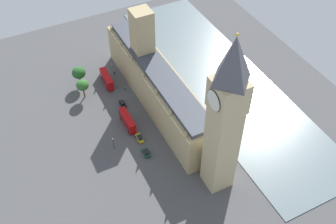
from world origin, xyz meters
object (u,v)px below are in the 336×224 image
Objects in this scene: pedestrian_under_trees at (112,65)px; plane_tree_leading at (79,73)px; double_decker_bus_trailing at (107,79)px; street_lamp_slot_10 at (113,141)px; car_dark_green_corner at (146,153)px; clock_tower at (225,118)px; parliament_building at (156,83)px; plane_tree_far_end at (83,85)px; car_black_near_tower at (123,104)px; pedestrian_by_river_gate at (114,73)px; car_yellow_cab_opposite_hall at (140,138)px; pedestrian_kerbside at (125,88)px; double_decker_bus_midblock at (127,120)px.

plane_tree_leading is at bearing -55.15° from pedestrian_under_trees.
street_lamp_slot_10 reaches higher than double_decker_bus_trailing.
double_decker_bus_trailing reaches higher than car_dark_green_corner.
parliament_building is at bearing -88.67° from clock_tower.
plane_tree_leading reaches higher than plane_tree_far_end.
plane_tree_leading reaches higher than car_black_near_tower.
pedestrian_by_river_gate is (-3.95, -18.78, -0.12)m from car_black_near_tower.
car_yellow_cab_opposite_hall is (14.01, 15.37, -8.34)m from parliament_building.
car_dark_green_corner is 34.04m from pedestrian_kerbside.
car_black_near_tower is 10.93m from double_decker_bus_midblock.
car_black_near_tower is 2.55× the size of pedestrian_kerbside.
pedestrian_by_river_gate is 0.21× the size of plane_tree_far_end.
car_yellow_cab_opposite_hall is at bearing -60.86° from clock_tower.
double_decker_bus_midblock is 1.30× the size of plane_tree_far_end.
car_dark_green_corner is at bearing 8.97° from pedestrian_under_trees.
double_decker_bus_midblock is at bearing 113.04° from plane_tree_far_end.
clock_tower is 12.78× the size of car_yellow_cab_opposite_hall.
clock_tower reaches higher than car_dark_green_corner.
clock_tower is at bearing -57.20° from car_yellow_cab_opposite_hall.
street_lamp_slot_10 is at bearing 143.15° from car_dark_green_corner.
clock_tower reaches higher than plane_tree_far_end.
pedestrian_under_trees is 0.97× the size of pedestrian_by_river_gate.
plane_tree_leading is (9.24, -37.50, 5.24)m from car_yellow_cab_opposite_hall.
pedestrian_kerbside is (-4.04, -7.81, -0.14)m from car_black_near_tower.
car_black_near_tower is 1.04× the size of car_dark_green_corner.
double_decker_bus_trailing is 11.15m from plane_tree_leading.
double_decker_bus_midblock is at bearing 82.05° from car_black_near_tower.
car_yellow_cab_opposite_hall reaches higher than pedestrian_under_trees.
pedestrian_by_river_gate is at bearing -97.73° from car_black_near_tower.
street_lamp_slot_10 is (23.57, 15.20, -5.25)m from parliament_building.
car_black_near_tower is 21.71m from street_lamp_slot_10.
plane_tree_far_end is at bearing -39.91° from car_black_near_tower.
plane_tree_far_end is (11.47, -11.09, 5.14)m from car_black_near_tower.
car_black_near_tower is (13.77, -45.65, -28.42)m from clock_tower.
double_decker_bus_trailing is 24.87m from double_decker_bus_midblock.
pedestrian_under_trees is 16.80m from plane_tree_leading.
pedestrian_by_river_gate is (0.10, -10.97, 0.02)m from pedestrian_kerbside.
car_yellow_cab_opposite_hall is 10.04m from street_lamp_slot_10.
pedestrian_by_river_gate is (8.84, -22.17, -8.46)m from parliament_building.
pedestrian_under_trees is (-5.49, -9.49, -1.89)m from double_decker_bus_trailing.
parliament_building is 23.28m from double_decker_bus_trailing.
pedestrian_under_trees is 0.20× the size of plane_tree_far_end.
car_black_near_tower is at bearing 87.60° from car_dark_green_corner.
car_black_near_tower reaches higher than pedestrian_kerbside.
clock_tower is at bearing -61.47° from pedestrian_by_river_gate.
double_decker_bus_midblock is at bearing 25.46° from parliament_building.
car_yellow_cab_opposite_hall reaches higher than pedestrian_by_river_gate.
clock_tower is 41.90m from car_yellow_cab_opposite_hall.
clock_tower is 61.39m from pedestrian_kerbside.
parliament_building is at bearing 136.42° from plane_tree_leading.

